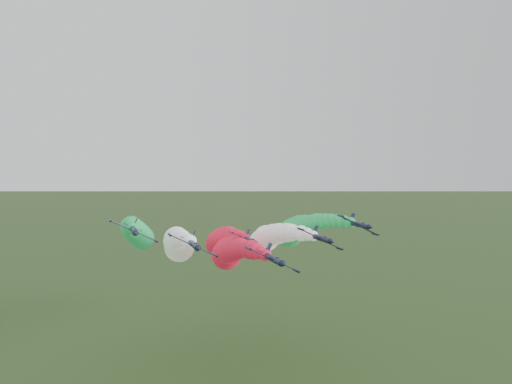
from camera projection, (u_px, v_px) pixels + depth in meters
jet_lead at (230, 252)px, 116.30m from camera, size 13.52×61.49×14.46m
jet_inner_left at (178, 243)px, 124.58m from camera, size 14.28×62.25×15.23m
jet_inner_right at (268, 239)px, 130.08m from camera, size 13.83×61.80×14.77m
jet_outer_left at (137, 233)px, 126.56m from camera, size 13.48×61.45×14.42m
jet_outer_right at (297, 229)px, 139.93m from camera, size 14.22×62.19×15.16m
jet_trail at (221, 240)px, 142.32m from camera, size 14.21×62.18×15.15m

